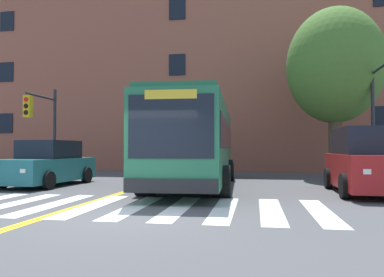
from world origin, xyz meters
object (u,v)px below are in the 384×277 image
object	(u,v)px
city_bus	(196,142)
car_teal_near_lane	(48,165)
traffic_light_far_corner	(43,119)
traffic_light_near_corner	(380,100)
street_tree_curbside_large	(335,66)
car_red_far_lane	(366,162)

from	to	relation	value
city_bus	car_teal_near_lane	world-z (taller)	city_bus
car_teal_near_lane	traffic_light_far_corner	world-z (taller)	traffic_light_far_corner
car_teal_near_lane	traffic_light_near_corner	bearing A→B (deg)	11.66
street_tree_curbside_large	car_red_far_lane	bearing A→B (deg)	-91.80
city_bus	traffic_light_far_corner	xyz separation A→B (m)	(-8.03, 2.11, 1.20)
traffic_light_near_corner	street_tree_curbside_large	world-z (taller)	street_tree_curbside_large
traffic_light_near_corner	traffic_light_far_corner	xyz separation A→B (m)	(-15.40, 0.20, -0.54)
city_bus	car_teal_near_lane	bearing A→B (deg)	-172.03
car_red_far_lane	traffic_light_near_corner	size ratio (longest dim) A/B	0.88
car_teal_near_lane	street_tree_curbside_large	distance (m)	14.15
traffic_light_near_corner	street_tree_curbside_large	size ratio (longest dim) A/B	0.63
traffic_light_far_corner	street_tree_curbside_large	distance (m)	14.69
traffic_light_far_corner	street_tree_curbside_large	world-z (taller)	street_tree_curbside_large
traffic_light_far_corner	traffic_light_near_corner	bearing A→B (deg)	-0.73
city_bus	car_red_far_lane	distance (m)	6.17
city_bus	car_teal_near_lane	distance (m)	6.03
traffic_light_far_corner	car_red_far_lane	bearing A→B (deg)	-14.31
street_tree_curbside_large	car_teal_near_lane	bearing A→B (deg)	-154.68
street_tree_curbside_large	traffic_light_near_corner	bearing A→B (deg)	-67.74
car_red_far_lane	street_tree_curbside_large	bearing A→B (deg)	88.20
city_bus	traffic_light_near_corner	world-z (taller)	traffic_light_near_corner
city_bus	car_teal_near_lane	xyz separation A→B (m)	(-5.90, -0.83, -0.93)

